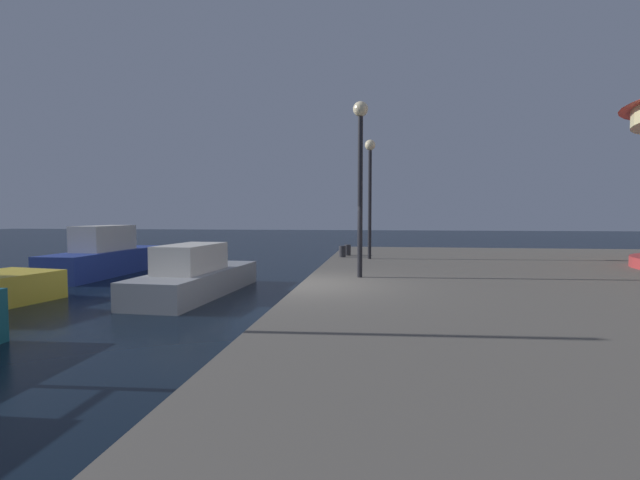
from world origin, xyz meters
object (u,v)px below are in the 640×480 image
at_px(motorboat_grey, 196,276).
at_px(lamp_post_mid_promenade, 370,177).
at_px(bollard_north, 342,251).
at_px(bollard_center, 348,250).
at_px(lamp_post_near_edge, 360,157).
at_px(motorboat_blue, 106,257).

height_order(motorboat_grey, lamp_post_mid_promenade, lamp_post_mid_promenade).
relative_size(bollard_north, bollard_center, 1.00).
relative_size(lamp_post_near_edge, bollard_north, 10.45).
bearing_deg(lamp_post_near_edge, motorboat_blue, 151.80).
relative_size(motorboat_blue, motorboat_grey, 1.07).
bearing_deg(motorboat_blue, bollard_north, -0.69).
height_order(motorboat_grey, lamp_post_near_edge, lamp_post_near_edge).
distance_m(motorboat_grey, lamp_post_near_edge, 5.88).
bearing_deg(bollard_north, bollard_center, 78.80).
xyz_separation_m(lamp_post_near_edge, bollard_north, (-0.85, 5.24, -2.67)).
height_order(lamp_post_near_edge, bollard_north, lamp_post_near_edge).
relative_size(motorboat_blue, lamp_post_mid_promenade, 1.48).
distance_m(lamp_post_mid_promenade, bollard_center, 2.98).
bearing_deg(motorboat_grey, lamp_post_mid_promenade, 33.44).
distance_m(motorboat_blue, lamp_post_near_edge, 11.71).
height_order(lamp_post_mid_promenade, bollard_center, lamp_post_mid_promenade).
xyz_separation_m(motorboat_blue, lamp_post_mid_promenade, (10.11, -0.64, 2.89)).
height_order(motorboat_blue, lamp_post_mid_promenade, lamp_post_mid_promenade).
relative_size(lamp_post_near_edge, bollard_center, 10.45).
bearing_deg(lamp_post_near_edge, motorboat_grey, 162.57).
xyz_separation_m(lamp_post_near_edge, bollard_center, (-0.71, 5.95, -2.67)).
xyz_separation_m(motorboat_grey, bollard_center, (4.04, 4.45, 0.46)).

